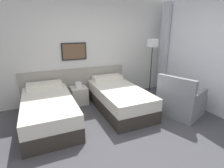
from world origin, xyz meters
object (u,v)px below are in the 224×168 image
object	(u,v)px
bed_near_window	(119,98)
nightstand	(79,95)
bed_near_door	(49,110)
armchair	(180,102)
floor_lamp	(152,50)

from	to	relation	value
bed_near_window	nightstand	bearing A→B (deg)	138.40
nightstand	bed_near_door	bearing A→B (deg)	-138.40
nightstand	armchair	xyz separation A→B (m)	(1.99, -1.54, 0.07)
nightstand	armchair	world-z (taller)	armchair
bed_near_window	armchair	xyz separation A→B (m)	(1.17, -0.82, 0.02)
nightstand	floor_lamp	distance (m)	2.40
bed_near_window	armchair	distance (m)	1.43
floor_lamp	bed_near_window	bearing A→B (deg)	-157.51
floor_lamp	armchair	bearing A→B (deg)	-95.28
bed_near_door	bed_near_window	world-z (taller)	same
bed_near_window	floor_lamp	world-z (taller)	floor_lamp
nightstand	bed_near_window	bearing A→B (deg)	-41.60
nightstand	armchair	distance (m)	2.52
bed_near_door	bed_near_window	xyz separation A→B (m)	(1.63, 0.00, 0.00)
bed_near_window	floor_lamp	xyz separation A→B (m)	(1.30, 0.54, 1.06)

